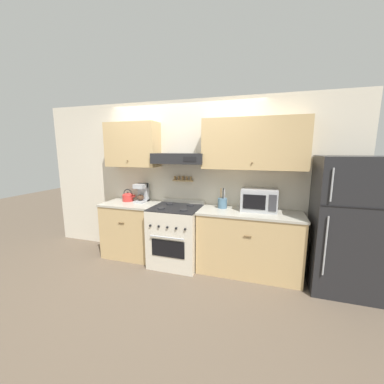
{
  "coord_description": "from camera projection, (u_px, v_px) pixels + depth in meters",
  "views": [
    {
      "loc": [
        1.28,
        -3.01,
        1.78
      ],
      "look_at": [
        0.26,
        0.25,
        1.16
      ],
      "focal_mm": 22.0,
      "sensor_mm": 36.0,
      "label": 1
    }
  ],
  "objects": [
    {
      "name": "ground_plane",
      "position": [
        171.0,
        270.0,
        3.52
      ],
      "size": [
        16.0,
        16.0,
        0.0
      ],
      "primitive_type": "plane",
      "color": "brown"
    },
    {
      "name": "wall_back",
      "position": [
        190.0,
        169.0,
        3.76
      ],
      "size": [
        5.2,
        0.46,
        2.55
      ],
      "color": "beige",
      "rests_on": "ground_plane"
    },
    {
      "name": "counter_left",
      "position": [
        132.0,
        229.0,
        3.98
      ],
      "size": [
        0.9,
        0.62,
        0.91
      ],
      "color": "tan",
      "rests_on": "ground_plane"
    },
    {
      "name": "counter_right",
      "position": [
        249.0,
        242.0,
        3.41
      ],
      "size": [
        1.46,
        0.62,
        0.91
      ],
      "color": "tan",
      "rests_on": "ground_plane"
    },
    {
      "name": "stove_range",
      "position": [
        176.0,
        235.0,
        3.68
      ],
      "size": [
        0.74,
        0.72,
        0.97
      ],
      "color": "beige",
      "rests_on": "ground_plane"
    },
    {
      "name": "refrigerator",
      "position": [
        347.0,
        225.0,
        2.93
      ],
      "size": [
        0.79,
        0.71,
        1.71
      ],
      "color": "#232326",
      "rests_on": "ground_plane"
    },
    {
      "name": "tea_kettle",
      "position": [
        128.0,
        197.0,
        4.02
      ],
      "size": [
        0.24,
        0.19,
        0.21
      ],
      "color": "red",
      "rests_on": "counter_left"
    },
    {
      "name": "coffee_maker",
      "position": [
        142.0,
        192.0,
        3.96
      ],
      "size": [
        0.18,
        0.25,
        0.31
      ],
      "color": "#ADAFB5",
      "rests_on": "counter_left"
    },
    {
      "name": "microwave",
      "position": [
        259.0,
        200.0,
        3.38
      ],
      "size": [
        0.5,
        0.36,
        0.32
      ],
      "color": "#ADAFB5",
      "rests_on": "counter_right"
    },
    {
      "name": "utensil_crock",
      "position": [
        222.0,
        203.0,
        3.54
      ],
      "size": [
        0.14,
        0.14,
        0.3
      ],
      "color": "slate",
      "rests_on": "counter_right"
    }
  ]
}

